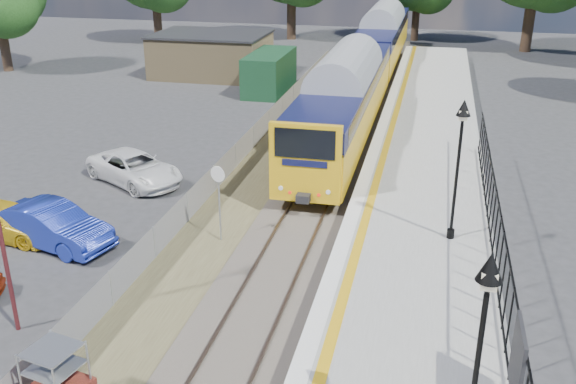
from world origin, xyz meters
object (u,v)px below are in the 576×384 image
(train, at_px, (368,59))
(car_blue, at_px, (52,226))
(car_yellow, at_px, (6,221))
(victorian_lamp_south, at_px, (484,318))
(victorian_lamp_north, at_px, (461,138))
(speed_sign, at_px, (219,191))
(car_white, at_px, (135,168))

(train, bearing_deg, car_blue, -108.21)
(car_yellow, bearing_deg, victorian_lamp_south, -112.92)
(victorian_lamp_south, xyz_separation_m, car_yellow, (-15.54, 8.41, -3.69))
(victorian_lamp_north, bearing_deg, train, 103.18)
(speed_sign, bearing_deg, victorian_lamp_south, -33.10)
(victorian_lamp_north, distance_m, speed_sign, 8.15)
(car_yellow, bearing_deg, train, -16.99)
(car_blue, relative_size, car_yellow, 1.08)
(victorian_lamp_north, bearing_deg, car_white, 161.94)
(victorian_lamp_south, relative_size, victorian_lamp_north, 1.00)
(victorian_lamp_north, relative_size, car_white, 0.96)
(victorian_lamp_north, relative_size, car_yellow, 1.10)
(car_yellow, distance_m, car_white, 6.27)
(victorian_lamp_south, distance_m, train, 33.15)
(train, xyz_separation_m, car_white, (-7.91, -18.33, -1.68))
(victorian_lamp_north, distance_m, train, 23.33)
(victorian_lamp_north, height_order, speed_sign, victorian_lamp_north)
(train, relative_size, car_blue, 9.02)
(speed_sign, bearing_deg, train, 101.29)
(victorian_lamp_north, height_order, train, victorian_lamp_north)
(train, xyz_separation_m, car_yellow, (-10.04, -24.22, -1.74))
(train, bearing_deg, speed_sign, -96.23)
(victorian_lamp_south, bearing_deg, car_white, 133.15)
(victorian_lamp_south, height_order, victorian_lamp_north, same)
(victorian_lamp_south, height_order, train, victorian_lamp_south)
(car_yellow, bearing_deg, victorian_lamp_north, -78.57)
(car_yellow, bearing_deg, car_blue, -91.22)
(car_white, bearing_deg, victorian_lamp_south, -107.54)
(victorian_lamp_south, bearing_deg, victorian_lamp_north, 91.15)
(car_blue, bearing_deg, train, -2.94)
(victorian_lamp_south, bearing_deg, train, 99.57)
(victorian_lamp_north, relative_size, train, 0.11)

